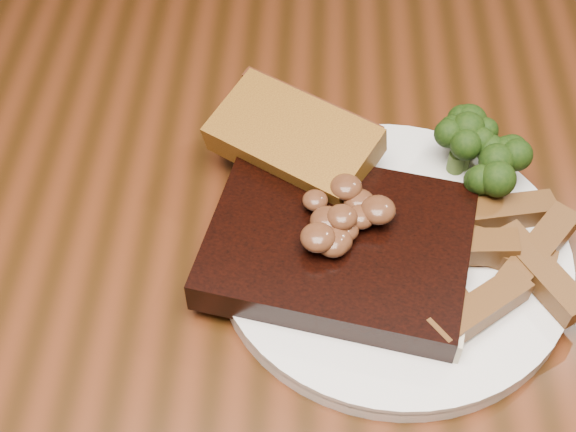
% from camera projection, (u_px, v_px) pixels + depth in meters
% --- Properties ---
extents(dining_table, '(1.60, 0.90, 0.75)m').
position_uv_depth(dining_table, '(291.00, 311.00, 0.68)').
color(dining_table, '#4C220F').
rests_on(dining_table, ground).
extents(chair_far, '(0.51, 0.51, 0.89)m').
position_uv_depth(chair_far, '(165.00, 42.00, 1.17)').
color(chair_far, black).
rests_on(chair_far, ground).
extents(plate, '(0.31, 0.31, 0.01)m').
position_uv_depth(plate, '(393.00, 256.00, 0.59)').
color(plate, white).
rests_on(plate, dining_table).
extents(steak, '(0.21, 0.17, 0.03)m').
position_uv_depth(steak, '(338.00, 246.00, 0.57)').
color(steak, black).
rests_on(steak, plate).
extents(steak_bone, '(0.16, 0.05, 0.02)m').
position_uv_depth(steak_bone, '(338.00, 323.00, 0.53)').
color(steak_bone, beige).
rests_on(steak_bone, plate).
extents(mushroom_pile, '(0.07, 0.07, 0.03)m').
position_uv_depth(mushroom_pile, '(342.00, 219.00, 0.55)').
color(mushroom_pile, '#58301B').
rests_on(mushroom_pile, steak).
extents(garlic_bread, '(0.14, 0.12, 0.03)m').
position_uv_depth(garlic_bread, '(294.00, 158.00, 0.63)').
color(garlic_bread, '#9B6C1C').
rests_on(garlic_bread, plate).
extents(potato_wedges, '(0.10, 0.10, 0.02)m').
position_uv_depth(potato_wedges, '(479.00, 256.00, 0.57)').
color(potato_wedges, brown).
rests_on(potato_wedges, plate).
extents(broccoli_cluster, '(0.08, 0.08, 0.04)m').
position_uv_depth(broccoli_cluster, '(457.00, 158.00, 0.62)').
color(broccoli_cluster, '#21360C').
rests_on(broccoli_cluster, plate).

